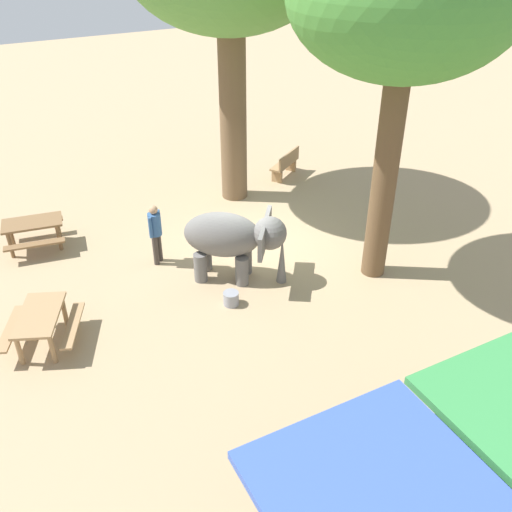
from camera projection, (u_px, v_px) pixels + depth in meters
The scene contains 7 objects.
ground_plane at pixel (251, 253), 14.89m from camera, with size 60.00×60.00×0.00m, color tan.
elephant at pixel (233, 238), 13.35m from camera, with size 2.38×2.23×1.73m.
person_handler at pixel (155, 230), 14.00m from camera, with size 0.40×0.37×1.62m.
wooden_bench at pixel (286, 163), 18.74m from camera, with size 1.38×1.11×0.88m.
picnic_table_near at pixel (33, 228), 14.81m from camera, with size 1.71×1.69×0.78m.
picnic_table_far at pixel (41, 321), 11.54m from camera, with size 1.94×1.95×0.78m.
feed_bucket at pixel (231, 298), 12.91m from camera, with size 0.36×0.36×0.32m, color gray.
Camera 1 is at (5.72, 11.27, 7.87)m, focal length 39.66 mm.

